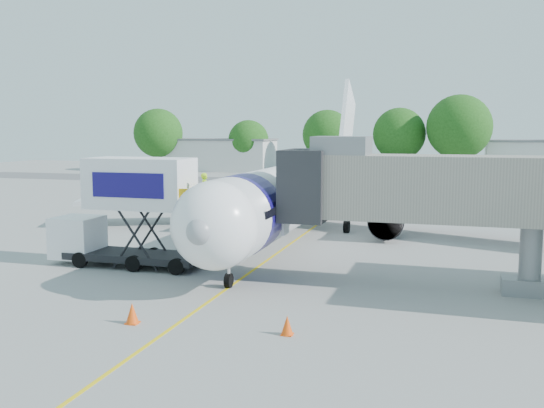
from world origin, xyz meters
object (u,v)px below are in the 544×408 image
(jet_bridge, at_px, (421,189))
(catering_hiloader, at_px, (129,212))
(aircraft, at_px, (303,191))
(ground_tug, at_px, (19,333))

(jet_bridge, bearing_deg, catering_hiloader, -179.99)
(aircraft, height_order, jet_bridge, aircraft)
(jet_bridge, xyz_separation_m, catering_hiloader, (-14.26, -0.00, -1.58))
(aircraft, height_order, catering_hiloader, aircraft)
(jet_bridge, bearing_deg, ground_tug, -133.27)
(jet_bridge, distance_m, ground_tug, 16.79)
(jet_bridge, bearing_deg, aircraft, 125.70)
(aircraft, bearing_deg, jet_bridge, -54.30)
(ground_tug, bearing_deg, catering_hiloader, 80.14)
(aircraft, distance_m, jet_bridge, 13.77)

